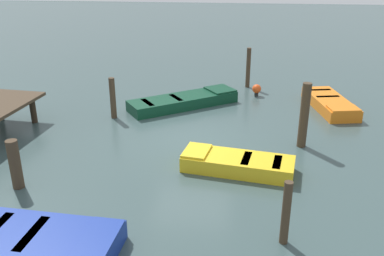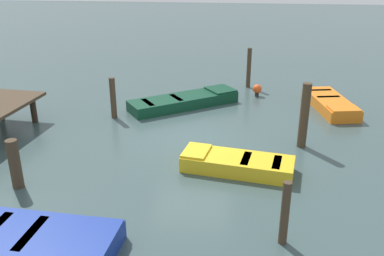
# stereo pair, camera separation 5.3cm
# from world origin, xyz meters

# --- Properties ---
(ground_plane) EXTENTS (80.00, 80.00, 0.00)m
(ground_plane) POSITION_xyz_m (0.00, 0.00, 0.00)
(ground_plane) COLOR #384C4C
(rowboat_yellow) EXTENTS (1.48, 3.01, 0.46)m
(rowboat_yellow) POSITION_xyz_m (-1.95, -1.42, 0.22)
(rowboat_yellow) COLOR gold
(rowboat_yellow) RESTS_ON ground_plane
(rowboat_dark_green) EXTENTS (3.34, 4.03, 0.46)m
(rowboat_dark_green) POSITION_xyz_m (2.97, 0.64, 0.22)
(rowboat_dark_green) COLOR #0C3823
(rowboat_dark_green) RESTS_ON ground_plane
(rowboat_orange) EXTENTS (3.20, 1.69, 0.46)m
(rowboat_orange) POSITION_xyz_m (3.30, -4.73, 0.22)
(rowboat_orange) COLOR orange
(rowboat_orange) RESTS_ON ground_plane
(rowboat_blue) EXTENTS (1.59, 2.93, 0.46)m
(rowboat_blue) POSITION_xyz_m (-5.69, 2.16, 0.22)
(rowboat_blue) COLOR navy
(rowboat_blue) RESTS_ON ground_plane
(mooring_piling_mid_right) EXTENTS (0.26, 0.26, 1.94)m
(mooring_piling_mid_right) POSITION_xyz_m (-0.18, -3.29, 0.97)
(mooring_piling_mid_right) COLOR #423323
(mooring_piling_mid_right) RESTS_ON ground_plane
(mooring_piling_near_right) EXTENTS (0.17, 0.17, 1.36)m
(mooring_piling_near_right) POSITION_xyz_m (-4.87, -2.39, 0.68)
(mooring_piling_near_right) COLOR #423323
(mooring_piling_near_right) RESTS_ON ground_plane
(mooring_piling_far_left) EXTENTS (0.18, 0.18, 1.69)m
(mooring_piling_far_left) POSITION_xyz_m (5.75, -1.72, 0.85)
(mooring_piling_far_left) COLOR #423323
(mooring_piling_far_left) RESTS_ON ground_plane
(mooring_piling_far_right) EXTENTS (0.28, 0.28, 1.25)m
(mooring_piling_far_right) POSITION_xyz_m (-3.44, 3.87, 0.63)
(mooring_piling_far_right) COLOR #423323
(mooring_piling_far_right) RESTS_ON ground_plane
(mooring_piling_center) EXTENTS (0.20, 0.20, 1.43)m
(mooring_piling_center) POSITION_xyz_m (1.49, 2.92, 0.72)
(mooring_piling_center) COLOR #423323
(mooring_piling_center) RESTS_ON ground_plane
(marker_buoy) EXTENTS (0.36, 0.36, 0.48)m
(marker_buoy) POSITION_xyz_m (4.54, -2.08, 0.29)
(marker_buoy) COLOR #262626
(marker_buoy) RESTS_ON ground_plane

